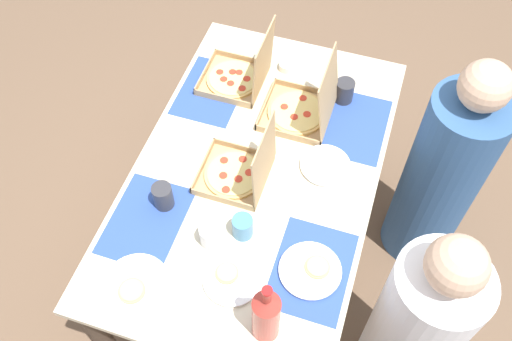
% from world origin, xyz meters
% --- Properties ---
extents(ground_plane, '(6.00, 6.00, 0.00)m').
position_xyz_m(ground_plane, '(0.00, 0.00, 0.00)').
color(ground_plane, brown).
extents(dining_table, '(1.50, 0.93, 0.74)m').
position_xyz_m(dining_table, '(0.00, 0.00, 0.63)').
color(dining_table, '#3F3328').
rests_on(dining_table, ground_plane).
extents(placemat_near_left, '(0.36, 0.26, 0.00)m').
position_xyz_m(placemat_near_left, '(-0.34, -0.31, 0.74)').
color(placemat_near_left, '#2D4C9E').
rests_on(placemat_near_left, dining_table).
extents(placemat_near_right, '(0.36, 0.26, 0.00)m').
position_xyz_m(placemat_near_right, '(0.34, -0.31, 0.74)').
color(placemat_near_right, '#2D4C9E').
rests_on(placemat_near_right, dining_table).
extents(placemat_far_left, '(0.36, 0.26, 0.00)m').
position_xyz_m(placemat_far_left, '(-0.34, 0.31, 0.74)').
color(placemat_far_left, '#2D4C9E').
rests_on(placemat_far_left, dining_table).
extents(placemat_far_right, '(0.36, 0.26, 0.00)m').
position_xyz_m(placemat_far_right, '(0.34, 0.31, 0.74)').
color(placemat_far_right, '#2D4C9E').
rests_on(placemat_far_right, dining_table).
extents(pizza_box_center, '(0.28, 0.28, 0.31)m').
position_xyz_m(pizza_box_center, '(-0.32, 0.10, 0.78)').
color(pizza_box_center, tan).
rests_on(pizza_box_center, dining_table).
extents(pizza_box_corner_left, '(0.26, 0.26, 0.29)m').
position_xyz_m(pizza_box_corner_left, '(0.05, -0.05, 0.78)').
color(pizza_box_corner_left, tan).
rests_on(pizza_box_corner_left, dining_table).
extents(pizza_box_corner_right, '(0.26, 0.28, 0.30)m').
position_xyz_m(pizza_box_corner_right, '(-0.42, -0.21, 0.78)').
color(pizza_box_corner_right, tan).
rests_on(pizza_box_corner_right, dining_table).
extents(plate_near_right, '(0.20, 0.20, 0.03)m').
position_xyz_m(plate_near_right, '(0.46, 0.06, 0.75)').
color(plate_near_right, white).
rests_on(plate_near_right, dining_table).
extents(plate_near_left, '(0.23, 0.23, 0.03)m').
position_xyz_m(plate_near_left, '(0.58, -0.24, 0.75)').
color(plate_near_left, white).
rests_on(plate_near_left, dining_table).
extents(plate_far_left, '(0.22, 0.22, 0.03)m').
position_xyz_m(plate_far_left, '(0.35, 0.31, 0.75)').
color(plate_far_left, white).
rests_on(plate_far_left, dining_table).
extents(plate_far_right, '(0.20, 0.20, 0.02)m').
position_xyz_m(plate_far_right, '(-0.10, 0.25, 0.74)').
color(plate_far_right, white).
rests_on(plate_far_right, dining_table).
extents(soda_bottle, '(0.09, 0.09, 0.32)m').
position_xyz_m(soda_bottle, '(0.59, 0.22, 0.87)').
color(soda_bottle, '#B2382D').
rests_on(soda_bottle, dining_table).
extents(cup_red, '(0.07, 0.07, 0.09)m').
position_xyz_m(cup_red, '(0.28, 0.04, 0.78)').
color(cup_red, teal).
rests_on(cup_red, dining_table).
extents(cup_clear_right, '(0.08, 0.08, 0.09)m').
position_xyz_m(cup_clear_right, '(0.34, -0.05, 0.78)').
color(cup_clear_right, silver).
rests_on(cup_clear_right, dining_table).
extents(cup_dark, '(0.07, 0.07, 0.11)m').
position_xyz_m(cup_dark, '(0.25, -0.28, 0.79)').
color(cup_dark, '#333338').
rests_on(cup_dark, dining_table).
extents(cup_spare, '(0.08, 0.08, 0.10)m').
position_xyz_m(cup_spare, '(-0.47, 0.24, 0.79)').
color(cup_spare, '#333338').
rests_on(cup_spare, dining_table).
extents(condiment_bowl, '(0.08, 0.08, 0.04)m').
position_xyz_m(condiment_bowl, '(-0.57, -0.04, 0.75)').
color(condiment_bowl, white).
rests_on(condiment_bowl, dining_table).
extents(fork_by_far_left, '(0.18, 0.10, 0.00)m').
position_xyz_m(fork_by_far_left, '(-0.05, -0.33, 0.74)').
color(fork_by_far_left, '#B7B7BC').
rests_on(fork_by_far_left, dining_table).
extents(diner_left_seat, '(0.32, 0.32, 1.20)m').
position_xyz_m(diner_left_seat, '(-0.34, 0.72, 0.54)').
color(diner_left_seat, '#33598C').
rests_on(diner_left_seat, ground_plane).
extents(diner_right_seat, '(0.32, 0.32, 1.14)m').
position_xyz_m(diner_right_seat, '(0.34, 0.72, 0.51)').
color(diner_right_seat, white).
rests_on(diner_right_seat, ground_plane).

